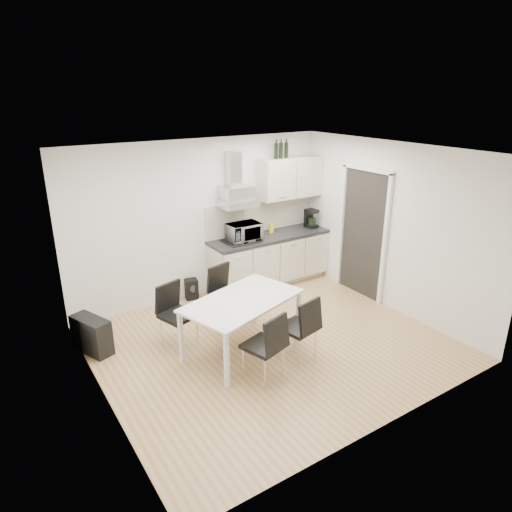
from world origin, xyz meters
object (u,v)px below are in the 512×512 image
Objects in this scene: chair_far_left at (178,316)px; floor_speaker at (191,289)px; chair_far_right at (228,295)px; kitchenette at (270,239)px; chair_near_left at (263,346)px; chair_near_right at (297,328)px; guitar_amp at (92,335)px; dining_table at (242,304)px.

chair_far_left is 2.57× the size of floor_speaker.
kitchenette is at bearing -160.82° from chair_far_right.
chair_far_left is at bearing 96.43° from chair_near_left.
chair_near_left is 1.00× the size of chair_near_right.
floor_speaker is at bearing 1.41° from guitar_amp.
dining_table reaches higher than floor_speaker.
chair_near_left is 2.35m from guitar_amp.
kitchenette is 2.52m from chair_near_right.
floor_speaker is at bearing 173.63° from kitchenette.
chair_far_left is 1.61m from chair_near_right.
chair_near_right is at bearing -65.90° from dining_table.
kitchenette is 2.94m from chair_near_left.
floor_speaker is at bearing 86.24° from chair_near_right.
floor_speaker is (-1.48, 0.17, -0.66)m from kitchenette.
chair_near_left reaches higher than dining_table.
chair_near_left is 2.54m from floor_speaker.
chair_far_right is 1.36m from chair_near_right.
dining_table is 5.11× the size of floor_speaker.
chair_far_left is 1.00× the size of chair_far_right.
kitchenette is 2.86× the size of chair_far_left.
chair_far_right reaches higher than dining_table.
guitar_amp is 1.97m from floor_speaker.
kitchenette is at bearing -11.20° from guitar_amp.
chair_near_left is at bearing -82.57° from floor_speaker.
chair_far_right is (0.88, 0.21, 0.00)m from chair_far_left.
kitchenette is 2.86× the size of chair_near_left.
dining_table is 1.91m from floor_speaker.
chair_near_right is at bearing -68.29° from floor_speaker.
dining_table is (-1.60, -1.67, -0.15)m from kitchenette.
chair_far_right is at bearing 56.90° from dining_table.
chair_far_right is at bearing 60.09° from chair_near_left.
chair_near_right is at bearing 118.60° from chair_far_left.
dining_table is 1.99× the size of chair_near_left.
dining_table is 0.77m from chair_near_right.
floor_speaker is (-0.36, 2.39, -0.27)m from chair_near_right.
chair_far_right is 1.00× the size of chair_near_right.
guitar_amp is at bearing 130.99° from chair_near_right.
kitchenette reaches higher than dining_table.
chair_far_left and chair_near_left have the same top height.
floor_speaker is at bearing 67.95° from chair_near_left.
chair_near_right is at bearing -116.64° from kitchenette.
kitchenette is 3.40m from guitar_amp.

